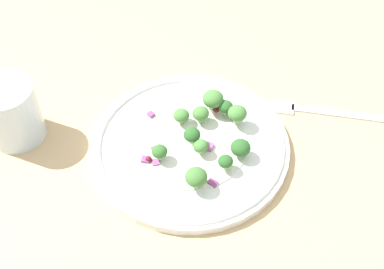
{
  "coord_description": "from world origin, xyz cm",
  "views": [
    {
      "loc": [
        27.57,
        32.56,
        54.74
      ],
      "look_at": [
        -0.41,
        -2.37,
        2.7
      ],
      "focal_mm": 48.47,
      "sensor_mm": 36.0,
      "label": 1
    }
  ],
  "objects": [
    {
      "name": "dressing_pool",
      "position": [
        -0.41,
        -2.37,
        1.3
      ],
      "size": [
        15.58,
        15.58,
        0.2
      ],
      "primitive_type": "cylinder",
      "color": "white",
      "rests_on": "plate"
    },
    {
      "name": "broccoli_floret_5",
      "position": [
        -3.52,
        -4.35,
        2.99
      ],
      "size": [
        2.31,
        2.31,
        2.34
      ],
      "color": "#8EB77A",
      "rests_on": "plate"
    },
    {
      "name": "cranberry_1",
      "position": [
        6.11,
        -3.24,
        1.66
      ],
      "size": [
        0.87,
        0.87,
        0.87
      ],
      "primitive_type": "sphere",
      "color": "maroon",
      "rests_on": "plate"
    },
    {
      "name": "broccoli_floret_0",
      "position": [
        0.18,
        -1.86,
        3.35
      ],
      "size": [
        2.24,
        2.24,
        2.27
      ],
      "color": "#ADD18E",
      "rests_on": "plate"
    },
    {
      "name": "cranberry_0",
      "position": [
        -7.39,
        -2.41,
        2.22
      ],
      "size": [
        0.91,
        0.91,
        0.91
      ],
      "primitive_type": "sphere",
      "color": "maroon",
      "rests_on": "plate"
    },
    {
      "name": "cranberry_2",
      "position": [
        -6.16,
        -4.17,
        2.27
      ],
      "size": [
        1.0,
        1.0,
        1.0
      ],
      "primitive_type": "sphere",
      "color": "maroon",
      "rests_on": "plate"
    },
    {
      "name": "broccoli_floret_7",
      "position": [
        -7.01,
        -3.2,
        3.02
      ],
      "size": [
        2.09,
        2.09,
        2.12
      ],
      "color": "#8EB77A",
      "rests_on": "plate"
    },
    {
      "name": "onion_bit_1",
      "position": [
        1.91,
        4.67,
        1.44
      ],
      "size": [
        1.19,
        1.42,
        0.44
      ],
      "primitive_type": "cube",
      "rotation": [
        0.0,
        0.0,
        0.32
      ],
      "color": "#843D75",
      "rests_on": "plate"
    },
    {
      "name": "onion_bit_0",
      "position": [
        5.58,
        -2.39,
        1.44
      ],
      "size": [
        1.35,
        1.32,
        0.37
      ],
      "primitive_type": "cube",
      "rotation": [
        0.0,
        0.0,
        1.08
      ],
      "color": "#A35B93",
      "rests_on": "plate"
    },
    {
      "name": "onion_bit_2",
      "position": [
        1.19,
        -9.62,
        1.68
      ],
      "size": [
        0.95,
        0.99,
        0.35
      ],
      "primitive_type": "cube",
      "rotation": [
        0.0,
        0.0,
        1.69
      ],
      "color": "#934C84",
      "rests_on": "plate"
    },
    {
      "name": "broccoli_floret_2",
      "position": [
        3.78,
        3.69,
        3.16
      ],
      "size": [
        2.8,
        2.8,
        2.83
      ],
      "color": "#ADD18E",
      "rests_on": "plate"
    },
    {
      "name": "broccoli_floret_9",
      "position": [
        -0.42,
        -0.08,
        2.83
      ],
      "size": [
        1.97,
        1.97,
        1.99
      ],
      "color": "#9EC684",
      "rests_on": "plate"
    },
    {
      "name": "broccoli_floret_10",
      "position": [
        -7.15,
        -0.95,
        3.43
      ],
      "size": [
        2.62,
        2.62,
        2.65
      ],
      "color": "#8EB77A",
      "rests_on": "plate"
    },
    {
      "name": "onion_bit_3",
      "position": [
        4.39,
        -3.79,
        1.97
      ],
      "size": [
        1.48,
        1.07,
        0.59
      ],
      "primitive_type": "cube",
      "rotation": [
        0.0,
        0.0,
        2.94
      ],
      "color": "#843D75",
      "rests_on": "plate"
    },
    {
      "name": "broccoli_floret_8",
      "position": [
        4.8,
        -2.52,
        2.95
      ],
      "size": [
        2.05,
        2.05,
        2.07
      ],
      "color": "#ADD18E",
      "rests_on": "plate"
    },
    {
      "name": "onion_bit_4",
      "position": [
        -1.43,
        0.43,
        1.61
      ],
      "size": [
        1.58,
        1.5,
        0.6
      ],
      "primitive_type": "cube",
      "rotation": [
        0.0,
        0.0,
        2.07
      ],
      "color": "#A35B93",
      "rests_on": "plate"
    },
    {
      "name": "onion_bit_5",
      "position": [
        6.4,
        -3.6,
        1.6
      ],
      "size": [
        1.4,
        1.4,
        0.34
      ],
      "primitive_type": "cube",
      "rotation": [
        0.0,
        0.0,
        2.34
      ],
      "color": "#934C84",
      "rests_on": "plate"
    },
    {
      "name": "broccoli_floret_4",
      "position": [
        -1.36,
        -5.89,
        2.77
      ],
      "size": [
        2.21,
        2.21,
        2.24
      ],
      "color": "#8EB77A",
      "rests_on": "plate"
    },
    {
      "name": "broccoli_floret_6",
      "position": [
        -6.17,
        -4.92,
        3.68
      ],
      "size": [
        2.95,
        2.95,
        2.98
      ],
      "color": "#9EC684",
      "rests_on": "plate"
    },
    {
      "name": "broccoli_floret_1",
      "position": [
        -0.8,
        3.93,
        2.86
      ],
      "size": [
        1.94,
        1.94,
        1.97
      ],
      "color": "#ADD18E",
      "rests_on": "plate"
    },
    {
      "name": "broccoli_floret_3",
      "position": [
        -3.8,
        3.46,
        2.83
      ],
      "size": [
        2.62,
        2.62,
        2.65
      ],
      "color": "#9EC684",
      "rests_on": "plate"
    },
    {
      "name": "plate",
      "position": [
        -0.41,
        -2.37,
        0.86
      ],
      "size": [
        26.87,
        26.87,
        1.7
      ],
      "color": "white",
      "rests_on": "ground_plane"
    },
    {
      "name": "fork",
      "position": [
        -19.35,
        4.32,
        0.25
      ],
      "size": [
        13.54,
        15.24,
        0.5
      ],
      "color": "silver",
      "rests_on": "ground_plane"
    },
    {
      "name": "ground_plane",
      "position": [
        0.0,
        0.0,
        -1.0
      ],
      "size": [
        180.0,
        180.0,
        2.0
      ],
      "primitive_type": "cube",
      "color": "tan"
    },
    {
      "name": "water_glass",
      "position": [
        16.88,
        -19.35,
        4.3
      ],
      "size": [
        7.53,
        7.53,
        8.59
      ],
      "primitive_type": "cylinder",
      "color": "silver",
      "rests_on": "ground_plane"
    }
  ]
}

